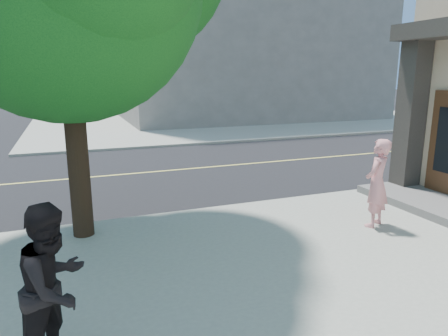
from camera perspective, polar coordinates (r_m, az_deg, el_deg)
name	(u,v)px	position (r m, az deg, el deg)	size (l,w,h in m)	color
ground	(9,237)	(9.33, -27.98, -8.60)	(140.00, 140.00, 0.00)	black
road_ew	(27,183)	(13.62, -25.93, -1.87)	(140.00, 9.00, 0.01)	black
sidewalk_ne	(230,115)	(32.70, 0.91, 7.50)	(29.00, 25.00, 0.12)	gray
filler_ne	(234,23)	(33.44, 1.46, 19.74)	(18.00, 16.00, 14.00)	slate
man_on_phone	(377,183)	(8.84, 20.70, -2.01)	(0.67, 0.44, 1.83)	pink
pedestrian	(54,287)	(4.74, -22.75, -15.15)	(0.89, 0.69, 1.83)	black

